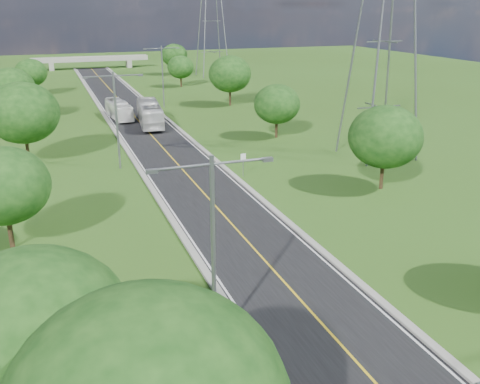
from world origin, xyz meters
The scene contains 23 objects.
ground centered at (0.00, 60.00, 0.00)m, with size 260.00×260.00×0.00m, color #2F4F16.
road centered at (0.00, 66.00, 0.03)m, with size 8.00×150.00×0.06m, color black.
curb_left centered at (-4.25, 66.00, 0.11)m, with size 0.50×150.00×0.22m, color gray.
curb_right centered at (4.25, 66.00, 0.11)m, with size 0.50×150.00×0.22m, color gray.
speed_limit_sign centered at (5.20, 37.98, 1.60)m, with size 0.55×0.09×2.40m.
overpass centered at (0.00, 140.00, 2.41)m, with size 30.00×3.00×3.20m.
streetlight_near_left centered at (-6.00, 12.00, 5.94)m, with size 5.90×0.25×10.00m.
streetlight_mid_left centered at (-6.00, 45.00, 5.94)m, with size 5.90×0.25×10.00m.
streetlight_far_right centered at (6.00, 78.00, 5.94)m, with size 5.90×0.25×10.00m.
power_tower_near centered at (22.00, 40.00, 14.01)m, with size 9.00×6.40×28.00m.
power_tower_far centered at (26.00, 115.00, 14.01)m, with size 9.00×6.40×28.00m.
tree_la centered at (-14.00, 8.00, 5.27)m, with size 7.14×7.14×8.30m.
tree_lb centered at (-16.00, 28.00, 4.64)m, with size 6.30×6.30×7.33m.
tree_lc centered at (-15.00, 50.00, 5.58)m, with size 7.56×7.56×8.79m.
tree_ld centered at (-17.00, 74.00, 4.95)m, with size 6.72×6.72×7.82m.
tree_le centered at (-14.50, 98.00, 4.33)m, with size 5.88×5.88×6.84m.
tree_rb centered at (16.00, 30.00, 4.95)m, with size 6.72×6.72×7.82m.
tree_rc centered at (15.00, 52.00, 4.33)m, with size 5.88×5.88×6.84m.
tree_rd centered at (17.00, 76.00, 5.27)m, with size 7.14×7.14×8.30m.
tree_re centered at (14.50, 100.00, 4.02)m, with size 5.46×5.46×6.35m.
tree_rf centered at (18.00, 120.00, 4.64)m, with size 6.30×6.30×7.33m.
bus_outbound centered at (1.05, 64.57, 1.73)m, with size 2.81×12.03×3.35m, color silver.
bus_inbound centered at (-2.39, 70.98, 1.40)m, with size 2.25×9.62×2.68m, color white.
Camera 1 is at (-12.69, -9.92, 16.35)m, focal length 40.00 mm.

